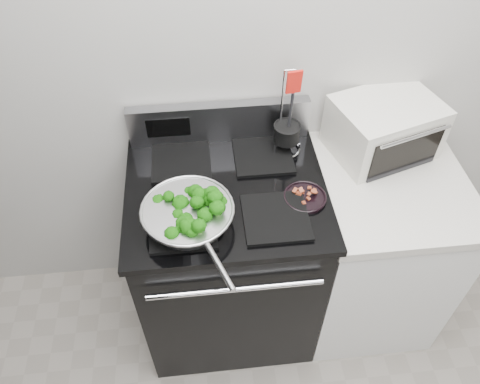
{
  "coord_description": "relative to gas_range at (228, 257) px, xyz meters",
  "views": [
    {
      "loc": [
        -0.38,
        0.16,
        2.28
      ],
      "look_at": [
        -0.25,
        1.36,
        0.98
      ],
      "focal_mm": 35.0,
      "sensor_mm": 36.0,
      "label": 1
    }
  ],
  "objects": [
    {
      "name": "back_wall",
      "position": [
        0.3,
        0.34,
        0.86
      ],
      "size": [
        4.0,
        0.02,
        2.7
      ],
      "primitive_type": "cube",
      "color": "#B5B2AC",
      "rests_on": "ground"
    },
    {
      "name": "gas_range",
      "position": [
        0.0,
        0.0,
        0.0
      ],
      "size": [
        0.79,
        0.69,
        1.13
      ],
      "color": "black",
      "rests_on": "floor"
    },
    {
      "name": "counter",
      "position": [
        0.68,
        -0.0,
        -0.03
      ],
      "size": [
        0.62,
        0.68,
        0.92
      ],
      "color": "white",
      "rests_on": "floor"
    },
    {
      "name": "skillet",
      "position": [
        -0.15,
        -0.17,
        0.52
      ],
      "size": [
        0.34,
        0.51,
        0.07
      ],
      "rotation": [
        0.0,
        0.0,
        0.36
      ],
      "color": "silver",
      "rests_on": "gas_range"
    },
    {
      "name": "broccoli_pile",
      "position": [
        -0.15,
        -0.16,
        0.53
      ],
      "size": [
        0.26,
        0.26,
        0.09
      ],
      "primitive_type": null,
      "color": "#083204",
      "rests_on": "skillet"
    },
    {
      "name": "bacon_plate",
      "position": [
        0.3,
        -0.09,
        0.48
      ],
      "size": [
        0.17,
        0.17,
        0.04
      ],
      "rotation": [
        0.0,
        0.0,
        -0.06
      ],
      "color": "black",
      "rests_on": "gas_range"
    },
    {
      "name": "utensil_holder",
      "position": [
        0.27,
        0.2,
        0.53
      ],
      "size": [
        0.13,
        0.13,
        0.39
      ],
      "rotation": [
        0.0,
        0.0,
        0.15
      ],
      "color": "silver",
      "rests_on": "gas_range"
    },
    {
      "name": "toaster_oven",
      "position": [
        0.68,
        0.19,
        0.55
      ],
      "size": [
        0.48,
        0.42,
        0.24
      ],
      "rotation": [
        0.0,
        0.0,
        0.3
      ],
      "color": "beige",
      "rests_on": "counter"
    }
  ]
}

